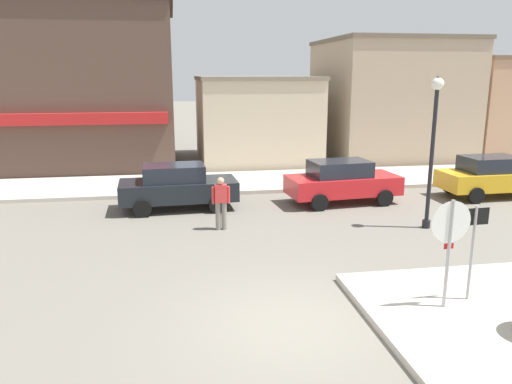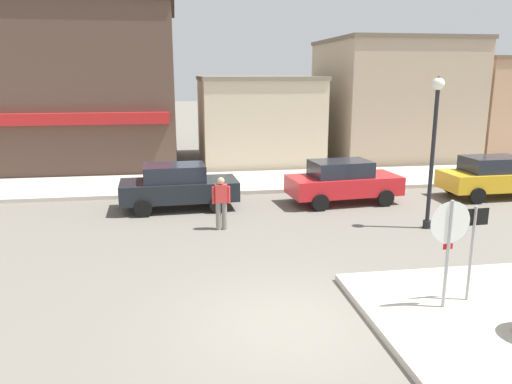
% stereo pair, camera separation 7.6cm
% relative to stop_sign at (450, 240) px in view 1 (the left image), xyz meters
% --- Properties ---
extents(ground_plane, '(160.00, 160.00, 0.00)m').
position_rel_stop_sign_xyz_m(ground_plane, '(-3.04, 0.06, -1.52)').
color(ground_plane, '#6B665B').
extents(kerb_far, '(80.00, 4.00, 0.15)m').
position_rel_stop_sign_xyz_m(kerb_far, '(-3.04, 12.44, -1.44)').
color(kerb_far, beige).
rests_on(kerb_far, ground).
extents(stop_sign, '(0.82, 0.08, 2.30)m').
position_rel_stop_sign_xyz_m(stop_sign, '(0.00, 0.00, 0.00)').
color(stop_sign, '#9E9EA3').
rests_on(stop_sign, ground).
extents(one_way_sign, '(0.60, 0.07, 2.10)m').
position_rel_stop_sign_xyz_m(one_way_sign, '(0.64, 0.23, -0.19)').
color(one_way_sign, '#9E9EA3').
rests_on(one_way_sign, ground).
extents(lamp_post, '(0.36, 0.36, 4.54)m').
position_rel_stop_sign_xyz_m(lamp_post, '(2.42, 5.29, 1.44)').
color(lamp_post, black).
rests_on(lamp_post, ground).
extents(parked_car_nearest, '(4.08, 2.03, 1.56)m').
position_rel_stop_sign_xyz_m(parked_car_nearest, '(-5.05, 8.76, -0.71)').
color(parked_car_nearest, black).
rests_on(parked_car_nearest, ground).
extents(parked_car_second, '(4.15, 2.18, 1.56)m').
position_rel_stop_sign_xyz_m(parked_car_second, '(0.85, 8.63, -0.71)').
color(parked_car_second, red).
rests_on(parked_car_second, ground).
extents(parked_car_third, '(4.04, 1.95, 1.56)m').
position_rel_stop_sign_xyz_m(parked_car_third, '(6.80, 8.59, -0.71)').
color(parked_car_third, gold).
rests_on(parked_car_third, ground).
extents(pedestrian_crossing_near, '(0.55, 0.22, 1.61)m').
position_rel_stop_sign_xyz_m(pedestrian_crossing_near, '(-3.78, 6.12, -0.65)').
color(pedestrian_crossing_near, gray).
rests_on(pedestrian_crossing_near, ground).
extents(building_corner_shop, '(10.36, 7.82, 7.92)m').
position_rel_stop_sign_xyz_m(building_corner_shop, '(-10.10, 18.10, 2.44)').
color(building_corner_shop, brown).
rests_on(building_corner_shop, ground).
extents(building_storefront_left_near, '(5.99, 7.44, 4.47)m').
position_rel_stop_sign_xyz_m(building_storefront_left_near, '(-0.81, 18.34, 0.72)').
color(building_storefront_left_near, beige).
rests_on(building_storefront_left_near, ground).
extents(building_storefront_left_mid, '(7.29, 7.64, 6.45)m').
position_rel_stop_sign_xyz_m(building_storefront_left_mid, '(6.87, 18.53, 1.71)').
color(building_storefront_left_mid, tan).
rests_on(building_storefront_left_mid, ground).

